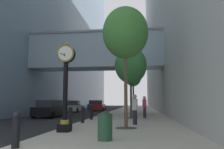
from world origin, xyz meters
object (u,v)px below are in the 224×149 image
(pedestrian_walking, at_px, (135,108))
(car_red_trailing, at_px, (98,106))
(street_tree_near, at_px, (125,33))
(car_black_mid, at_px, (50,109))
(bollard_nearest, at_px, (16,129))
(bollard_third, at_px, (70,117))
(bollard_fourth, at_px, (83,114))
(street_tree_mid_far, at_px, (133,78))
(car_blue_far, at_px, (95,105))
(street_clock, at_px, (65,82))
(bollard_fifth, at_px, (91,112))
(trash_bin, at_px, (105,125))
(car_white_near, at_px, (73,107))
(street_tree_mid_near, at_px, (131,66))
(pedestrian_by_clock, at_px, (145,106))

(pedestrian_walking, bearing_deg, car_red_trailing, 105.80)
(street_tree_near, xyz_separation_m, pedestrian_walking, (0.42, 1.85, -4.08))
(car_black_mid, bearing_deg, bollard_nearest, -71.55)
(bollard_third, xyz_separation_m, bollard_fourth, (0.00, 2.67, 0.00))
(bollard_nearest, height_order, street_tree_mid_far, street_tree_mid_far)
(car_red_trailing, bearing_deg, car_blue_far, 105.10)
(car_black_mid, xyz_separation_m, car_red_trailing, (1.95, 14.89, 0.03))
(bollard_fourth, bearing_deg, car_blue_far, 99.76)
(street_clock, height_order, bollard_fifth, street_clock)
(trash_bin, height_order, car_red_trailing, car_red_trailing)
(pedestrian_walking, relative_size, car_white_near, 0.41)
(bollard_nearest, relative_size, car_red_trailing, 0.24)
(bollard_fifth, bearing_deg, pedestrian_walking, -45.24)
(trash_bin, bearing_deg, bollard_nearest, -146.43)
(bollard_third, distance_m, car_blue_far, 32.53)
(trash_bin, relative_size, car_black_mid, 0.24)
(street_tree_mid_near, relative_size, street_tree_mid_far, 1.15)
(street_clock, xyz_separation_m, street_tree_mid_near, (2.69, 9.20, 2.16))
(street_clock, distance_m, bollard_nearest, 4.05)
(car_black_mid, bearing_deg, pedestrian_walking, -41.33)
(bollard_nearest, bearing_deg, car_white_near, 102.75)
(bollard_nearest, distance_m, car_red_trailing, 29.52)
(bollard_fourth, relative_size, street_tree_mid_far, 0.20)
(car_white_near, bearing_deg, street_tree_mid_far, -28.14)
(street_tree_mid_near, xyz_separation_m, pedestrian_by_clock, (1.12, -0.12, -3.47))
(street_tree_mid_far, xyz_separation_m, trash_bin, (-0.52, -18.69, -3.60))
(street_clock, relative_size, trash_bin, 3.97)
(bollard_third, distance_m, pedestrian_walking, 3.91)
(bollard_third, height_order, car_white_near, car_white_near)
(bollard_fifth, height_order, street_tree_near, street_tree_near)
(street_clock, height_order, trash_bin, street_clock)
(bollard_fifth, distance_m, car_white_near, 15.30)
(bollard_nearest, bearing_deg, street_tree_mid_near, 77.10)
(bollard_fifth, relative_size, car_black_mid, 0.24)
(street_tree_mid_near, distance_m, trash_bin, 11.92)
(street_clock, xyz_separation_m, car_white_near, (-5.89, 21.23, -1.63))
(bollard_third, xyz_separation_m, trash_bin, (2.43, -3.73, -0.02))
(car_white_near, distance_m, car_blue_far, 12.59)
(bollard_nearest, xyz_separation_m, pedestrian_walking, (3.37, 7.28, 0.40))
(bollard_nearest, distance_m, street_tree_mid_far, 20.83)
(bollard_fifth, height_order, street_tree_mid_far, street_tree_mid_far)
(pedestrian_by_clock, bearing_deg, street_clock, -112.75)
(car_white_near, bearing_deg, street_tree_mid_near, -54.50)
(street_tree_near, distance_m, car_white_near, 21.72)
(car_blue_far, bearing_deg, pedestrian_by_clock, -69.73)
(street_clock, height_order, bollard_nearest, street_clock)
(street_tree_mid_near, distance_m, car_blue_far, 26.14)
(bollard_fourth, xyz_separation_m, pedestrian_by_clock, (4.06, 4.74, 0.41))
(bollard_fifth, bearing_deg, bollard_fourth, -90.00)
(bollard_fourth, bearing_deg, car_red_trailing, 97.69)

